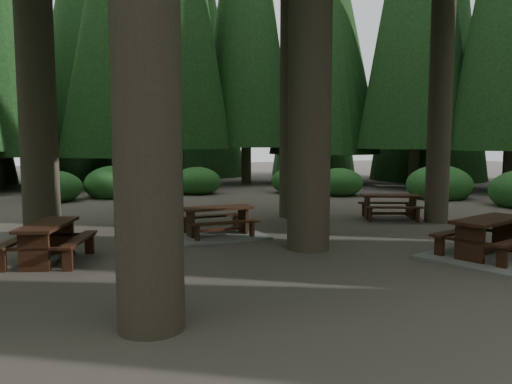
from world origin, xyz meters
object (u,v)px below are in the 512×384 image
object	(u,v)px
picnic_table_c	(217,227)
picnic_table_d	(390,203)
picnic_table_a	(489,245)
picnic_table_b	(48,236)

from	to	relation	value
picnic_table_c	picnic_table_d	bearing A→B (deg)	6.26
picnic_table_a	picnic_table_c	xyz separation A→B (m)	(-4.04, 3.78, -0.03)
picnic_table_a	picnic_table_b	world-z (taller)	picnic_table_a
picnic_table_a	picnic_table_c	distance (m)	5.53
picnic_table_c	picnic_table_b	bearing A→B (deg)	-162.59
picnic_table_b	picnic_table_d	size ratio (longest dim) A/B	1.01
picnic_table_d	picnic_table_a	bearing A→B (deg)	-80.98
picnic_table_a	picnic_table_d	distance (m)	4.70
picnic_table_a	picnic_table_d	bearing A→B (deg)	58.45
picnic_table_a	picnic_table_b	size ratio (longest dim) A/B	1.36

